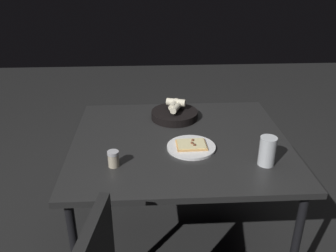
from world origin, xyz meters
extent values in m
plane|color=black|center=(0.00, 0.00, 0.00)|extent=(8.00, 8.00, 0.00)
cube|color=black|center=(0.00, 0.00, 0.73)|extent=(1.14, 1.01, 0.03)
cylinder|color=black|center=(-0.51, 0.45, 0.36)|extent=(0.04, 0.04, 0.72)
cylinder|color=black|center=(0.51, 0.45, 0.36)|extent=(0.04, 0.04, 0.72)
cylinder|color=white|center=(0.05, -0.10, 0.76)|extent=(0.25, 0.25, 0.01)
cube|color=tan|center=(0.05, -0.10, 0.77)|extent=(0.15, 0.12, 0.01)
cube|color=beige|center=(0.05, -0.10, 0.78)|extent=(0.14, 0.11, 0.01)
sphere|color=brown|center=(0.06, -0.12, 0.78)|extent=(0.02, 0.02, 0.02)
sphere|color=brown|center=(0.06, -0.07, 0.78)|extent=(0.02, 0.02, 0.02)
sphere|color=brown|center=(0.05, -0.10, 0.78)|extent=(0.02, 0.02, 0.02)
cylinder|color=black|center=(-0.01, 0.28, 0.77)|extent=(0.28, 0.28, 0.05)
cylinder|color=beige|center=(-0.01, 0.29, 0.84)|extent=(0.07, 0.12, 0.04)
cylinder|color=beige|center=(0.00, 0.31, 0.84)|extent=(0.12, 0.08, 0.04)
cylinder|color=beige|center=(0.00, 0.26, 0.83)|extent=(0.09, 0.14, 0.04)
cylinder|color=#B51614|center=(0.05, 0.26, 0.77)|extent=(0.06, 0.06, 0.03)
cylinder|color=silver|center=(0.38, -0.27, 0.82)|extent=(0.08, 0.08, 0.14)
cylinder|color=orange|center=(0.38, -0.27, 0.79)|extent=(0.07, 0.07, 0.08)
cylinder|color=#BFB299|center=(-0.33, -0.24, 0.78)|extent=(0.05, 0.05, 0.06)
cylinder|color=maroon|center=(-0.33, -0.24, 0.77)|extent=(0.04, 0.04, 0.03)
cylinder|color=#B7B7BC|center=(-0.33, -0.24, 0.82)|extent=(0.05, 0.05, 0.01)
camera|label=1|loc=(-0.16, -1.68, 1.64)|focal=38.31mm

